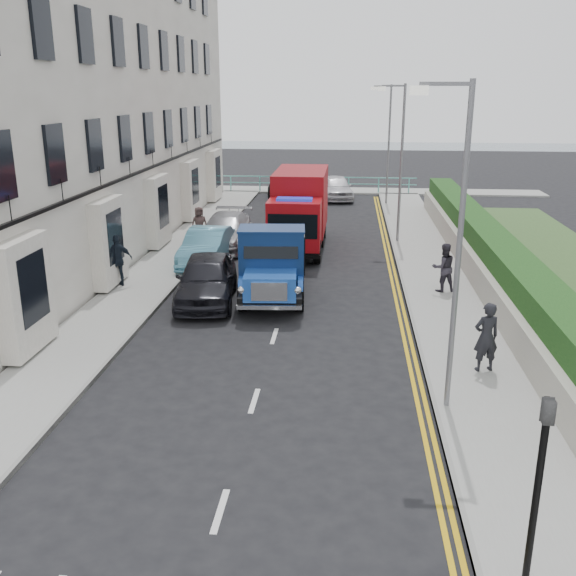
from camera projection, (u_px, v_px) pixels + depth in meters
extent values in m
plane|color=black|center=(265.00, 365.00, 16.52)|extent=(120.00, 120.00, 0.00)
cube|color=gray|center=(165.00, 265.00, 25.52)|extent=(2.40, 38.00, 0.12)
cube|color=gray|center=(432.00, 272.00, 24.58)|extent=(2.60, 38.00, 0.12)
cube|color=gray|center=(319.00, 190.00, 44.05)|extent=(30.00, 2.50, 0.12)
plane|color=slate|center=(332.00, 150.00, 73.52)|extent=(120.00, 120.00, 0.00)
cube|color=silver|center=(84.00, 83.00, 27.63)|extent=(6.00, 30.00, 14.00)
cube|color=black|center=(160.00, 164.00, 28.36)|extent=(0.12, 28.00, 0.10)
cube|color=#B2AD9E|center=(468.00, 261.00, 24.31)|extent=(0.30, 28.00, 1.00)
cube|color=#123B14|center=(488.00, 251.00, 24.13)|extent=(1.20, 28.00, 1.70)
cube|color=#59B2A5|center=(319.00, 177.00, 42.99)|extent=(13.00, 0.08, 0.06)
cube|color=#59B2A5|center=(319.00, 184.00, 43.11)|extent=(13.00, 0.06, 0.05)
cylinder|color=slate|center=(458.00, 257.00, 13.19)|extent=(0.12, 0.12, 7.00)
cube|color=slate|center=(446.00, 84.00, 12.21)|extent=(1.00, 0.08, 0.08)
cube|color=beige|center=(419.00, 90.00, 12.30)|extent=(0.35, 0.18, 0.18)
cylinder|color=slate|center=(401.00, 166.00, 28.39)|extent=(0.12, 0.12, 7.00)
cube|color=slate|center=(393.00, 86.00, 27.41)|extent=(1.00, 0.08, 0.08)
cube|color=beige|center=(382.00, 89.00, 27.49)|extent=(0.35, 0.18, 0.18)
cylinder|color=slate|center=(389.00, 146.00, 37.89)|extent=(0.12, 0.12, 7.00)
cube|color=slate|center=(383.00, 86.00, 36.91)|extent=(1.00, 0.08, 0.08)
cube|color=beige|center=(374.00, 88.00, 36.99)|extent=(0.35, 0.18, 0.18)
cylinder|color=black|center=(535.00, 507.00, 8.53)|extent=(0.10, 0.10, 3.00)
imported|color=black|center=(545.00, 434.00, 8.21)|extent=(0.16, 0.20, 1.00)
cylinder|color=black|center=(243.00, 296.00, 20.39)|extent=(0.34, 1.01, 0.99)
cylinder|color=black|center=(300.00, 296.00, 20.36)|extent=(0.34, 1.01, 0.99)
cylinder|color=black|center=(250.00, 271.00, 23.16)|extent=(0.34, 1.01, 0.99)
cylinder|color=black|center=(300.00, 271.00, 23.12)|extent=(0.34, 1.01, 0.99)
cube|color=black|center=(273.00, 279.00, 21.71)|extent=(2.33, 5.09, 0.19)
cube|color=blue|center=(270.00, 285.00, 19.78)|extent=(1.70, 1.46, 0.74)
cube|color=silver|center=(269.00, 292.00, 19.12)|extent=(1.09, 0.16, 0.57)
cube|color=navy|center=(272.00, 257.00, 20.74)|extent=(2.15, 1.39, 1.81)
cube|color=black|center=(274.00, 262.00, 22.83)|extent=(2.38, 3.05, 0.12)
cylinder|color=black|center=(272.00, 251.00, 26.09)|extent=(0.29, 0.97, 0.97)
cylinder|color=black|center=(317.00, 252.00, 25.91)|extent=(0.29, 0.97, 0.97)
cylinder|color=black|center=(279.00, 236.00, 28.69)|extent=(0.29, 0.97, 0.97)
cylinder|color=black|center=(321.00, 237.00, 28.51)|extent=(0.29, 0.97, 0.97)
cylinder|color=black|center=(284.00, 227.00, 30.53)|extent=(0.29, 0.97, 0.97)
cylinder|color=black|center=(323.00, 228.00, 30.35)|extent=(0.29, 0.97, 0.97)
cube|color=black|center=(299.00, 235.00, 28.13)|extent=(2.06, 6.19, 0.22)
cube|color=#9D0B11|center=(294.00, 224.00, 25.67)|extent=(2.13, 1.69, 1.94)
cube|color=black|center=(293.00, 226.00, 24.87)|extent=(1.94, 0.08, 0.97)
cube|color=maroon|center=(301.00, 200.00, 28.64)|extent=(2.23, 4.60, 2.65)
imported|color=black|center=(206.00, 279.00, 21.22)|extent=(2.37, 4.79, 1.57)
imported|color=#5AA4C1|center=(207.00, 247.00, 25.75)|extent=(1.62, 4.39, 1.43)
imported|color=#98989C|center=(225.00, 231.00, 28.53)|extent=(2.05, 5.02, 1.45)
imported|color=black|center=(290.00, 185.00, 42.12)|extent=(2.49, 5.25, 1.45)
imported|color=silver|center=(336.00, 187.00, 40.73)|extent=(2.44, 4.63, 1.50)
imported|color=black|center=(486.00, 337.00, 15.67)|extent=(0.74, 0.58, 1.77)
imported|color=#2D2932|center=(444.00, 267.00, 21.87)|extent=(0.96, 0.83, 1.68)
imported|color=black|center=(117.00, 260.00, 22.44)|extent=(1.14, 1.03, 1.86)
imported|color=#493734|center=(199.00, 224.00, 29.04)|extent=(0.92, 0.82, 1.58)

